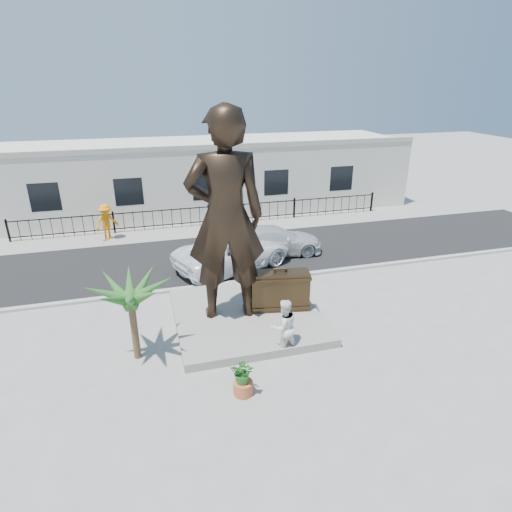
{
  "coord_description": "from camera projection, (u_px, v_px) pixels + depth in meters",
  "views": [
    {
      "loc": [
        -3.83,
        -11.9,
        8.33
      ],
      "look_at": [
        0.0,
        2.0,
        2.3
      ],
      "focal_mm": 30.0,
      "sensor_mm": 36.0,
      "label": 1
    }
  ],
  "objects": [
    {
      "name": "curb",
      "position": [
        241.0,
        282.0,
        18.71
      ],
      "size": [
        40.0,
        0.25,
        0.12
      ],
      "primitive_type": "cube",
      "color": "#A5A399",
      "rests_on": "ground"
    },
    {
      "name": "plinth",
      "position": [
        247.0,
        316.0,
        15.89
      ],
      "size": [
        5.2,
        5.2,
        0.3
      ],
      "primitive_type": "cube",
      "color": "gray",
      "rests_on": "ground"
    },
    {
      "name": "far_sidewalk",
      "position": [
        211.0,
        229.0,
        25.4
      ],
      "size": [
        40.0,
        2.5,
        0.02
      ],
      "primitive_type": "cube",
      "color": "#9E9991",
      "rests_on": "ground"
    },
    {
      "name": "car_silver",
      "position": [
        274.0,
        241.0,
        21.59
      ],
      "size": [
        5.01,
        2.29,
        1.42
      ],
      "primitive_type": "imported",
      "rotation": [
        0.0,
        0.0,
        1.51
      ],
      "color": "silver",
      "rests_on": "street"
    },
    {
      "name": "tourist",
      "position": [
        284.0,
        327.0,
        13.7
      ],
      "size": [
        1.05,
        0.89,
        1.89
      ],
      "primitive_type": "imported",
      "rotation": [
        0.0,
        0.0,
        3.34
      ],
      "color": "white",
      "rests_on": "ground"
    },
    {
      "name": "planter",
      "position": [
        243.0,
        388.0,
        12.12
      ],
      "size": [
        0.56,
        0.56,
        0.4
      ],
      "primitive_type": "cylinder",
      "color": "#B55A30",
      "rests_on": "ground"
    },
    {
      "name": "street",
      "position": [
        225.0,
        254.0,
        21.85
      ],
      "size": [
        40.0,
        7.0,
        0.01
      ],
      "primitive_type": "cube",
      "color": "black",
      "rests_on": "ground"
    },
    {
      "name": "palm_tree",
      "position": [
        138.0,
        357.0,
        13.78
      ],
      "size": [
        1.8,
        1.8,
        3.2
      ],
      "primitive_type": null,
      "color": "#265A20",
      "rests_on": "ground"
    },
    {
      "name": "worker",
      "position": [
        107.0,
        222.0,
        23.4
      ],
      "size": [
        1.49,
        1.28,
        2.01
      ],
      "primitive_type": "imported",
      "rotation": [
        0.0,
        0.0,
        0.51
      ],
      "color": "orange",
      "rests_on": "far_sidewalk"
    },
    {
      "name": "car_white",
      "position": [
        233.0,
        252.0,
        20.02
      ],
      "size": [
        6.24,
        4.58,
        1.57
      ],
      "primitive_type": "imported",
      "rotation": [
        0.0,
        0.0,
        1.96
      ],
      "color": "white",
      "rests_on": "street"
    },
    {
      "name": "suitcase",
      "position": [
        280.0,
        290.0,
        15.82
      ],
      "size": [
        2.21,
        1.05,
        1.5
      ],
      "primitive_type": "cube",
      "rotation": [
        0.0,
        0.0,
        -0.18
      ],
      "color": "#342616",
      "rests_on": "plinth"
    },
    {
      "name": "shrub",
      "position": [
        243.0,
        372.0,
        11.9
      ],
      "size": [
        0.83,
        0.79,
        0.73
      ],
      "primitive_type": "imported",
      "rotation": [
        0.0,
        0.0,
        -0.43
      ],
      "color": "#276C23",
      "rests_on": "planter"
    },
    {
      "name": "ground",
      "position": [
        271.0,
        339.0,
        14.73
      ],
      "size": [
        100.0,
        100.0,
        0.0
      ],
      "primitive_type": "plane",
      "color": "#9E9991",
      "rests_on": "ground"
    },
    {
      "name": "building",
      "position": [
        197.0,
        175.0,
        29.01
      ],
      "size": [
        28.0,
        7.0,
        4.4
      ],
      "primitive_type": "cube",
      "color": "silver",
      "rests_on": "ground"
    },
    {
      "name": "fence",
      "position": [
        209.0,
        216.0,
        25.89
      ],
      "size": [
        22.0,
        0.1,
        1.2
      ],
      "primitive_type": "cube",
      "color": "black",
      "rests_on": "ground"
    },
    {
      "name": "statue",
      "position": [
        225.0,
        218.0,
        14.37
      ],
      "size": [
        2.85,
        2.03,
        7.35
      ],
      "primitive_type": "imported",
      "rotation": [
        0.0,
        0.0,
        3.04
      ],
      "color": "black",
      "rests_on": "plinth"
    }
  ]
}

